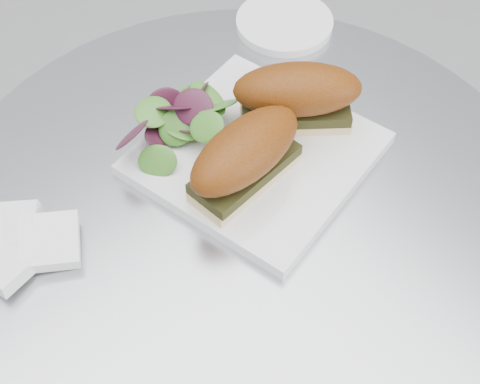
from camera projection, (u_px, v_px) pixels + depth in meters
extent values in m
cylinder|color=#A9ABB0|center=(245.00, 210.00, 0.75)|extent=(0.70, 0.70, 0.02)
cylinder|color=#A9ABB0|center=(244.00, 348.00, 1.04)|extent=(0.07, 0.07, 0.71)
cube|color=white|center=(256.00, 154.00, 0.78)|extent=(0.29, 0.29, 0.02)
cube|color=#DABE88|center=(245.00, 177.00, 0.74)|extent=(0.14, 0.07, 0.01)
cube|color=black|center=(245.00, 169.00, 0.73)|extent=(0.13, 0.07, 0.01)
ellipsoid|color=#73320A|center=(245.00, 150.00, 0.70)|extent=(0.16, 0.09, 0.06)
cube|color=#DABE88|center=(295.00, 117.00, 0.80)|extent=(0.13, 0.12, 0.01)
cube|color=black|center=(296.00, 109.00, 0.79)|extent=(0.13, 0.12, 0.01)
ellipsoid|color=#73320A|center=(297.00, 89.00, 0.76)|extent=(0.16, 0.14, 0.06)
cylinder|color=white|center=(284.00, 23.00, 0.93)|extent=(0.14, 0.14, 0.01)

